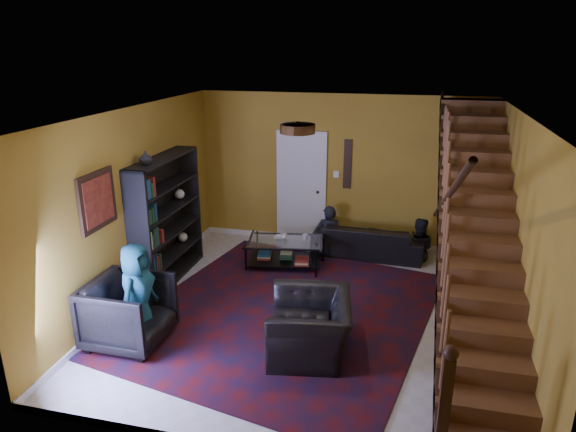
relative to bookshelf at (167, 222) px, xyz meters
name	(u,v)px	position (x,y,z in m)	size (l,w,h in m)	color
floor	(309,312)	(2.40, -0.60, -0.96)	(5.50, 5.50, 0.00)	beige
room	(248,263)	(1.07, 0.73, -0.91)	(5.50, 5.50, 5.50)	#B18C27
staircase	(477,233)	(4.53, -0.60, 0.43)	(0.95, 5.02, 3.18)	brown
bookshelf	(167,222)	(0.00, 0.00, 0.00)	(0.35, 1.80, 2.00)	black
door	(301,189)	(1.70, 2.12, 0.06)	(0.82, 0.05, 2.05)	silver
framed_picture	(97,200)	(-0.17, -1.50, 0.79)	(0.04, 0.74, 0.74)	maroon
wall_hanging	(347,164)	(2.55, 2.13, 0.59)	(0.14, 0.03, 0.90)	black
ceiling_fixture	(298,129)	(2.40, -1.40, 1.78)	(0.40, 0.40, 0.10)	#3F2814
rug	(285,312)	(2.08, -0.70, -0.95)	(3.77, 4.31, 0.02)	#440C0C
sofa	(368,240)	(3.02, 1.70, -0.68)	(1.95, 0.76, 0.57)	black
armchair_left	(129,312)	(0.35, -1.89, -0.53)	(0.93, 0.96, 0.87)	black
armchair_right	(310,326)	(2.61, -1.57, -0.60)	(1.12, 0.98, 0.73)	black
person_adult_a	(329,240)	(2.31, 1.75, -0.76)	(0.48, 0.31, 1.31)	black
person_adult_b	(418,250)	(3.90, 1.75, -0.81)	(0.58, 0.45, 1.20)	black
person_child	(138,294)	(0.45, -1.80, -0.30)	(0.65, 0.42, 1.33)	#174D58
coffee_table	(285,252)	(1.71, 0.84, -0.69)	(1.35, 0.93, 0.48)	black
cup_a	(283,236)	(1.66, 0.92, -0.44)	(0.12, 0.12, 0.10)	#999999
cup_b	(305,237)	(2.02, 0.96, -0.44)	(0.10, 0.10, 0.09)	#999999
bowl	(281,238)	(1.62, 0.88, -0.46)	(0.22, 0.22, 0.05)	#999999
vase	(145,158)	(0.00, -0.50, 1.13)	(0.18, 0.18, 0.19)	#999999
popcorn_bucket	(144,319)	(0.30, -1.48, -0.86)	(0.14, 0.14, 0.16)	red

